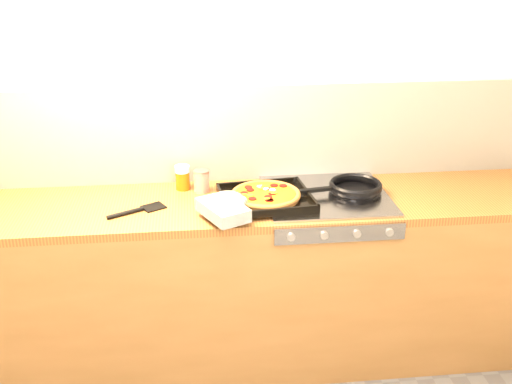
{
  "coord_description": "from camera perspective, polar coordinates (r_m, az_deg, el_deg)",
  "views": [
    {
      "loc": [
        -0.19,
        -1.56,
        2.06
      ],
      "look_at": [
        0.1,
        1.08,
        0.95
      ],
      "focal_mm": 42.0,
      "sensor_mm": 36.0,
      "label": 1
    }
  ],
  "objects": [
    {
      "name": "counter_run",
      "position": [
        3.11,
        -1.88,
        -8.45
      ],
      "size": [
        3.2,
        0.62,
        0.9
      ],
      "color": "#8D5F36",
      "rests_on": "ground"
    },
    {
      "name": "stovetop",
      "position": [
        2.97,
        6.69,
        -0.37
      ],
      "size": [
        0.6,
        0.56,
        0.02
      ],
      "primitive_type": "cube",
      "color": "#9A999F",
      "rests_on": "counter_run"
    },
    {
      "name": "frying_pan",
      "position": [
        3.0,
        9.35,
        0.43
      ],
      "size": [
        0.46,
        0.3,
        0.04
      ],
      "color": "black",
      "rests_on": "stovetop"
    },
    {
      "name": "black_spatula",
      "position": [
        2.84,
        -11.23,
        -1.73
      ],
      "size": [
        0.27,
        0.18,
        0.02
      ],
      "color": "black",
      "rests_on": "counter_run"
    },
    {
      "name": "room_shell",
      "position": [
        3.09,
        -2.47,
        5.54
      ],
      "size": [
        3.2,
        3.2,
        3.2
      ],
      "color": "white",
      "rests_on": "ground"
    },
    {
      "name": "juice_glass",
      "position": [
        3.04,
        -7.01,
        1.39
      ],
      "size": [
        0.09,
        0.09,
        0.12
      ],
      "color": "#D1520C",
      "rests_on": "counter_run"
    },
    {
      "name": "wooden_spoon",
      "position": [
        3.05,
        0.28,
        0.51
      ],
      "size": [
        0.29,
        0.12,
        0.02
      ],
      "color": "#9F7A43",
      "rests_on": "counter_run"
    },
    {
      "name": "pizza_on_tray",
      "position": [
        2.81,
        -0.22,
        -0.66
      ],
      "size": [
        0.57,
        0.53,
        0.07
      ],
      "color": "black",
      "rests_on": "stovetop"
    },
    {
      "name": "tomato_can",
      "position": [
        3.01,
        -5.21,
        1.05
      ],
      "size": [
        0.1,
        0.1,
        0.11
      ],
      "color": "maroon",
      "rests_on": "counter_run"
    }
  ]
}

